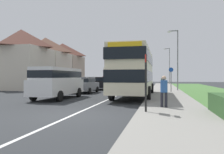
# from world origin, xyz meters

# --- Properties ---
(ground_plane) EXTENTS (120.00, 120.00, 0.00)m
(ground_plane) POSITION_xyz_m (0.00, 0.00, 0.00)
(ground_plane) COLOR #2D3033
(lane_marking_centre) EXTENTS (0.14, 60.00, 0.01)m
(lane_marking_centre) POSITION_xyz_m (0.00, 8.00, 0.00)
(lane_marking_centre) COLOR silver
(lane_marking_centre) RESTS_ON ground_plane
(pavement_near_side) EXTENTS (3.20, 68.00, 0.12)m
(pavement_near_side) POSITION_xyz_m (4.20, 6.00, 0.06)
(pavement_near_side) COLOR gray
(pavement_near_side) RESTS_ON ground_plane
(double_decker_bus) EXTENTS (2.80, 9.69, 3.70)m
(double_decker_bus) POSITION_xyz_m (1.58, 8.62, 2.14)
(double_decker_bus) COLOR beige
(double_decker_bus) RESTS_ON ground_plane
(parked_van_white) EXTENTS (2.11, 5.33, 2.26)m
(parked_van_white) POSITION_xyz_m (-3.71, 6.00, 1.34)
(parked_van_white) COLOR silver
(parked_van_white) RESTS_ON ground_plane
(parked_car_grey) EXTENTS (2.01, 3.95, 1.59)m
(parked_car_grey) POSITION_xyz_m (-3.75, 11.68, 0.88)
(parked_car_grey) COLOR slate
(parked_car_grey) RESTS_ON ground_plane
(parked_car_black) EXTENTS (1.94, 4.07, 1.57)m
(parked_car_black) POSITION_xyz_m (-3.56, 17.08, 0.87)
(parked_car_black) COLOR black
(parked_car_black) RESTS_ON ground_plane
(parked_car_red) EXTENTS (1.96, 4.42, 1.65)m
(parked_car_red) POSITION_xyz_m (-3.72, 22.55, 0.91)
(parked_car_red) COLOR #B21E1E
(parked_car_red) RESTS_ON ground_plane
(pedestrian_at_stop) EXTENTS (0.34, 0.34, 1.67)m
(pedestrian_at_stop) POSITION_xyz_m (3.78, 2.43, 0.98)
(pedestrian_at_stop) COLOR #23232D
(pedestrian_at_stop) RESTS_ON ground_plane
(pedestrian_walking_away) EXTENTS (0.34, 0.34, 1.67)m
(pedestrian_walking_away) POSITION_xyz_m (3.83, 12.04, 0.98)
(pedestrian_walking_away) COLOR #23232D
(pedestrian_walking_away) RESTS_ON ground_plane
(bus_stop_sign) EXTENTS (0.09, 0.52, 2.60)m
(bus_stop_sign) POSITION_xyz_m (3.00, 0.89, 1.54)
(bus_stop_sign) COLOR black
(bus_stop_sign) RESTS_ON ground_plane
(cycle_route_sign) EXTENTS (0.44, 0.08, 2.52)m
(cycle_route_sign) POSITION_xyz_m (4.62, 13.37, 1.43)
(cycle_route_sign) COLOR slate
(cycle_route_sign) RESTS_ON ground_plane
(street_lamp_mid) EXTENTS (1.14, 0.20, 6.68)m
(street_lamp_mid) POSITION_xyz_m (5.32, 15.89, 3.88)
(street_lamp_mid) COLOR slate
(street_lamp_mid) RESTS_ON ground_plane
(street_lamp_far) EXTENTS (1.14, 0.20, 7.21)m
(street_lamp_far) POSITION_xyz_m (5.23, 35.28, 4.15)
(street_lamp_far) COLOR slate
(street_lamp_far) RESTS_ON ground_plane
(house_terrace_far_side) EXTENTS (6.35, 17.37, 7.59)m
(house_terrace_far_side) POSITION_xyz_m (-13.55, 21.17, 3.79)
(house_terrace_far_side) COLOR beige
(house_terrace_far_side) RESTS_ON ground_plane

